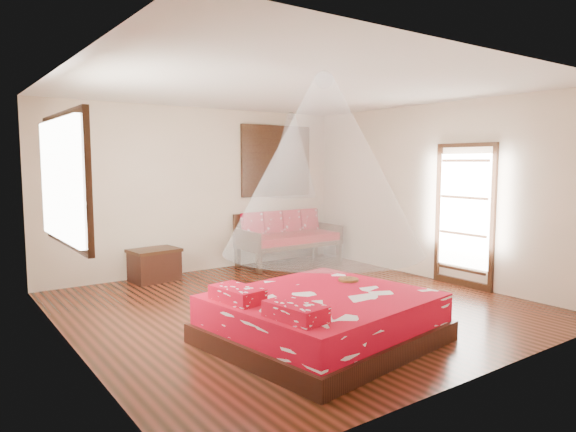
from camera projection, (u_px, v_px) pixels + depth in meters
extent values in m
cube|color=black|center=(295.00, 306.00, 6.74)|extent=(5.50, 5.50, 0.02)
cube|color=white|center=(295.00, 88.00, 6.45)|extent=(5.50, 5.50, 0.02)
cube|color=#C1AA8D|center=(67.00, 211.00, 5.00)|extent=(0.02, 5.50, 2.80)
cube|color=#C1AA8D|center=(434.00, 192.00, 8.19)|extent=(0.02, 5.50, 2.80)
cube|color=#C1AA8D|center=(200.00, 190.00, 8.83)|extent=(5.50, 0.02, 2.80)
cube|color=#C1AA8D|center=(487.00, 218.00, 4.36)|extent=(5.50, 0.02, 2.80)
cube|color=black|center=(322.00, 332.00, 5.40)|extent=(2.41, 2.24, 0.20)
cube|color=#AC051C|center=(322.00, 308.00, 5.37)|extent=(2.30, 2.12, 0.30)
cube|color=#AC051C|center=(295.00, 311.00, 4.50)|extent=(0.39, 0.60, 0.14)
cube|color=#AC051C|center=(237.00, 294.00, 5.09)|extent=(0.39, 0.60, 0.14)
cube|color=black|center=(259.00, 261.00, 8.67)|extent=(0.08, 0.08, 0.42)
cube|color=black|center=(339.00, 251.00, 9.70)|extent=(0.08, 0.08, 0.42)
cube|color=black|center=(238.00, 255.00, 9.26)|extent=(0.08, 0.08, 0.42)
cube|color=black|center=(315.00, 246.00, 10.29)|extent=(0.08, 0.08, 0.42)
cube|color=black|center=(289.00, 244.00, 9.46)|extent=(1.91, 0.85, 0.08)
cube|color=#8C050A|center=(289.00, 238.00, 9.45)|extent=(1.85, 0.79, 0.14)
cube|color=black|center=(278.00, 226.00, 9.74)|extent=(1.91, 0.06, 0.55)
cube|color=black|center=(247.00, 239.00, 8.92)|extent=(0.06, 0.85, 0.30)
cube|color=black|center=(327.00, 231.00, 9.97)|extent=(0.06, 0.85, 0.30)
cube|color=#AC051C|center=(252.00, 224.00, 9.27)|extent=(0.40, 0.20, 0.42)
cube|color=#AC051C|center=(272.00, 223.00, 9.51)|extent=(0.40, 0.20, 0.42)
cube|color=#AC051C|center=(290.00, 221.00, 9.76)|extent=(0.40, 0.20, 0.42)
cube|color=#AC051C|center=(308.00, 220.00, 10.00)|extent=(0.40, 0.20, 0.42)
cube|color=black|center=(155.00, 266.00, 8.14)|extent=(0.75, 0.58, 0.46)
cube|color=black|center=(154.00, 250.00, 8.11)|extent=(0.80, 0.62, 0.05)
cube|color=black|center=(276.00, 161.00, 9.64)|extent=(1.52, 0.06, 1.32)
cube|color=black|center=(277.00, 161.00, 9.64)|extent=(1.35, 0.04, 1.10)
cube|color=black|center=(66.00, 180.00, 5.15)|extent=(0.08, 1.74, 1.34)
cube|color=silver|center=(70.00, 180.00, 5.17)|extent=(0.04, 1.54, 1.10)
cube|color=black|center=(464.00, 217.00, 7.72)|extent=(0.08, 1.02, 2.16)
cube|color=white|center=(464.00, 211.00, 7.69)|extent=(0.03, 0.82, 1.70)
cylinder|color=brown|center=(348.00, 280.00, 5.96)|extent=(0.23, 0.23, 0.03)
cone|color=white|center=(323.00, 165.00, 5.22)|extent=(2.07, 2.07, 1.80)
cone|color=white|center=(291.00, 155.00, 9.25)|extent=(0.92, 0.92, 1.50)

